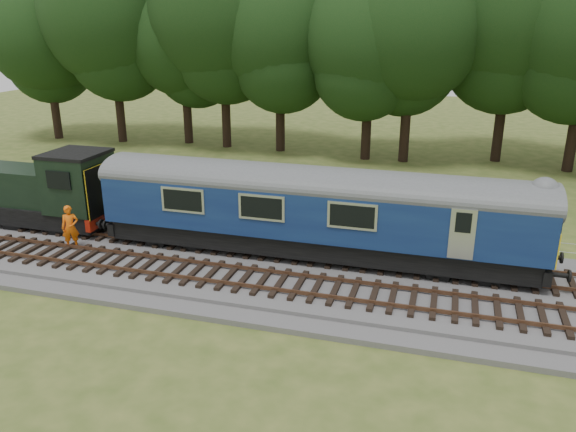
% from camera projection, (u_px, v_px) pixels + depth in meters
% --- Properties ---
extents(ground, '(120.00, 120.00, 0.00)m').
position_uv_depth(ground, '(379.00, 286.00, 21.68)').
color(ground, '#40561F').
rests_on(ground, ground).
extents(ballast, '(70.00, 7.00, 0.35)m').
position_uv_depth(ballast, '(379.00, 282.00, 21.63)').
color(ballast, '#4C4C4F').
rests_on(ballast, ground).
extents(track_north, '(67.20, 2.40, 0.21)m').
position_uv_depth(track_north, '(384.00, 262.00, 22.81)').
color(track_north, black).
rests_on(track_north, ballast).
extents(track_south, '(67.20, 2.40, 0.21)m').
position_uv_depth(track_south, '(373.00, 295.00, 20.10)').
color(track_south, black).
rests_on(track_south, ballast).
extents(fence, '(64.00, 0.12, 1.00)m').
position_uv_depth(fence, '(392.00, 244.00, 25.76)').
color(fence, '#6B6054').
rests_on(fence, ground).
extents(tree_line, '(70.00, 8.00, 18.00)m').
position_uv_depth(tree_line, '(418.00, 159.00, 41.61)').
color(tree_line, black).
rests_on(tree_line, ground).
extents(dmu_railcar, '(18.05, 2.86, 3.88)m').
position_uv_depth(dmu_railcar, '(315.00, 205.00, 22.87)').
color(dmu_railcar, black).
rests_on(dmu_railcar, ground).
extents(shunter_loco, '(8.92, 2.60, 3.38)m').
position_uv_depth(shunter_loco, '(31.00, 192.00, 26.77)').
color(shunter_loco, black).
rests_on(shunter_loco, ground).
extents(worker, '(0.84, 0.78, 1.94)m').
position_uv_depth(worker, '(70.00, 227.00, 24.04)').
color(worker, '#FF650D').
rests_on(worker, ballast).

